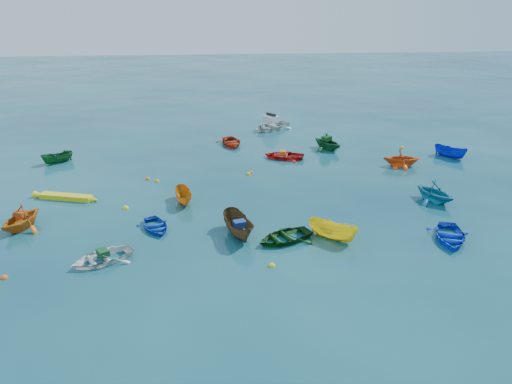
{
  "coord_description": "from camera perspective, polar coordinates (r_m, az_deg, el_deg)",
  "views": [
    {
      "loc": [
        -2.55,
        -24.65,
        12.65
      ],
      "look_at": [
        0.0,
        5.0,
        0.4
      ],
      "focal_mm": 35.0,
      "sensor_mm": 36.0,
      "label": 1
    }
  ],
  "objects": [
    {
      "name": "dinghy_blue_se",
      "position": [
        29.04,
        21.23,
        -5.1
      ],
      "size": [
        3.13,
        3.72,
        0.66
      ],
      "primitive_type": "imported",
      "rotation": [
        0.0,
        0.0,
        -0.31
      ],
      "color": "blue",
      "rests_on": "ground"
    },
    {
      "name": "sampan_orange_n",
      "position": [
        31.94,
        -8.19,
        -1.2
      ],
      "size": [
        1.45,
        2.74,
        1.01
      ],
      "primitive_type": "imported",
      "rotation": [
        0.0,
        0.0,
        0.19
      ],
      "color": "orange",
      "rests_on": "ground"
    },
    {
      "name": "sampan_brown_mid",
      "position": [
        27.55,
        -1.97,
        -4.97
      ],
      "size": [
        2.07,
        3.54,
        1.29
      ],
      "primitive_type": "imported",
      "rotation": [
        0.0,
        0.0,
        0.26
      ],
      "color": "#503A1D",
      "rests_on": "ground"
    },
    {
      "name": "sampan_blue_far",
      "position": [
        43.1,
        21.24,
        3.75
      ],
      "size": [
        2.53,
        2.72,
        1.05
      ],
      "primitive_type": "imported",
      "rotation": [
        0.0,
        0.0,
        0.7
      ],
      "color": "#0E23B9",
      "rests_on": "ground"
    },
    {
      "name": "buoy_ye_b",
      "position": [
        31.81,
        -14.66,
        -1.84
      ],
      "size": [
        0.38,
        0.38,
        0.38
      ],
      "primitive_type": "sphere",
      "color": "yellow",
      "rests_on": "ground"
    },
    {
      "name": "buoy_or_d",
      "position": [
        38.97,
        15.68,
        2.57
      ],
      "size": [
        0.35,
        0.35,
        0.35
      ],
      "primitive_type": "sphere",
      "color": "#E4570C",
      "rests_on": "ground"
    },
    {
      "name": "dinghy_blue_sw",
      "position": [
        28.8,
        -11.39,
        -4.17
      ],
      "size": [
        2.66,
        3.07,
        0.53
      ],
      "primitive_type": "imported",
      "rotation": [
        0.0,
        0.0,
        0.38
      ],
      "color": "#0E36B3",
      "rests_on": "ground"
    },
    {
      "name": "buoy_ye_d",
      "position": [
        35.76,
        -11.25,
        1.21
      ],
      "size": [
        0.33,
        0.33,
        0.33
      ],
      "primitive_type": "sphere",
      "color": "gold",
      "rests_on": "ground"
    },
    {
      "name": "buoy_or_b",
      "position": [
        27.9,
        5.99,
        -4.72
      ],
      "size": [
        0.39,
        0.39,
        0.39
      ],
      "primitive_type": "sphere",
      "color": "#FB5D0D",
      "rests_on": "ground"
    },
    {
      "name": "dinghy_white_near",
      "position": [
        26.22,
        -17.18,
        -7.59
      ],
      "size": [
        3.74,
        3.47,
        0.63
      ],
      "primitive_type": "imported",
      "rotation": [
        0.0,
        0.0,
        -1.0
      ],
      "color": "white",
      "rests_on": "ground"
    },
    {
      "name": "dinghy_green_e",
      "position": [
        27.04,
        3.23,
        -5.56
      ],
      "size": [
        3.82,
        3.38,
        0.66
      ],
      "primitive_type": "imported",
      "rotation": [
        0.0,
        0.0,
        -1.14
      ],
      "color": "#0F4112",
      "rests_on": "ground"
    },
    {
      "name": "tarp_orange_a",
      "position": [
        30.91,
        -25.32,
        -2.26
      ],
      "size": [
        0.73,
        0.65,
        0.29
      ],
      "primitive_type": "cube",
      "rotation": [
        0.0,
        0.0,
        -0.4
      ],
      "color": "#B13F12",
      "rests_on": "dinghy_orange_w"
    },
    {
      "name": "tarp_green_a",
      "position": [
        26.02,
        -17.09,
        -6.63
      ],
      "size": [
        0.75,
        0.8,
        0.31
      ],
      "primitive_type": "cube",
      "rotation": [
        0.0,
        0.0,
        -1.0
      ],
      "color": "#124B24",
      "rests_on": "dinghy_white_near"
    },
    {
      "name": "buoy_or_e",
      "position": [
        36.67,
        -0.57,
        2.19
      ],
      "size": [
        0.31,
        0.31,
        0.31
      ],
      "primitive_type": "sphere",
      "color": "orange",
      "rests_on": "ground"
    },
    {
      "name": "ground",
      "position": [
        27.83,
        0.88,
        -4.67
      ],
      "size": [
        160.0,
        160.0,
        0.0
      ],
      "primitive_type": "plane",
      "color": "#093444",
      "rests_on": "ground"
    },
    {
      "name": "dinghy_orange_w",
      "position": [
        31.23,
        -25.11,
        -3.79
      ],
      "size": [
        3.4,
        3.61,
        1.51
      ],
      "primitive_type": "imported",
      "rotation": [
        0.0,
        0.0,
        -0.4
      ],
      "color": "#CE6A13",
      "rests_on": "ground"
    },
    {
      "name": "dinghy_green_n",
      "position": [
        42.62,
        8.11,
        4.88
      ],
      "size": [
        3.6,
        3.68,
        1.47
      ],
      "primitive_type": "imported",
      "rotation": [
        0.0,
        0.0,
        0.62
      ],
      "color": "#135524",
      "rests_on": "ground"
    },
    {
      "name": "tarp_blue_a",
      "position": [
        27.07,
        -1.89,
        -3.61
      ],
      "size": [
        0.74,
        0.63,
        0.31
      ],
      "primitive_type": "cube",
      "rotation": [
        0.0,
        0.0,
        0.26
      ],
      "color": "navy",
      "rests_on": "sampan_brown_mid"
    },
    {
      "name": "sampan_green_far",
      "position": [
        41.8,
        -21.67,
        3.13
      ],
      "size": [
        2.54,
        2.08,
        0.94
      ],
      "primitive_type": "imported",
      "rotation": [
        0.0,
        0.0,
        -1.0
      ],
      "color": "#13541F",
      "rests_on": "ground"
    },
    {
      "name": "dinghy_orange_far",
      "position": [
        39.74,
        16.21,
        2.89
      ],
      "size": [
        3.01,
        2.68,
        1.44
      ],
      "primitive_type": "imported",
      "rotation": [
        0.0,
        0.0,
        1.45
      ],
      "color": "#D85414",
      "rests_on": "ground"
    },
    {
      "name": "sampan_yellow_mid",
      "position": [
        27.51,
        8.7,
        -5.29
      ],
      "size": [
        2.93,
        2.68,
        1.12
      ],
      "primitive_type": "imported",
      "rotation": [
        0.0,
        0.0,
        0.89
      ],
      "color": "yellow",
      "rests_on": "ground"
    },
    {
      "name": "buoy_ye_a",
      "position": [
        24.69,
        1.81,
        -8.47
      ],
      "size": [
        0.34,
        0.34,
        0.34
      ],
      "primitive_type": "sphere",
      "color": "yellow",
      "rests_on": "ground"
    },
    {
      "name": "dinghy_red_far",
      "position": [
        43.42,
        -2.86,
        5.4
      ],
      "size": [
        2.87,
        3.57,
        0.66
      ],
      "primitive_type": "imported",
      "rotation": [
        0.0,
        0.0,
        0.21
      ],
      "color": "#AE290E",
      "rests_on": "ground"
    },
    {
      "name": "dinghy_cyan_se",
      "position": [
        33.78,
        19.62,
        -0.99
      ],
      "size": [
        3.42,
        3.58,
        1.46
      ],
      "primitive_type": "imported",
      "rotation": [
        0.0,
        0.0,
        0.49
      ],
      "color": "teal",
      "rests_on": "ground"
    },
    {
      "name": "tarp_orange_b",
      "position": [
        39.86,
        3.08,
        4.55
      ],
      "size": [
        0.58,
        0.69,
        0.29
      ],
      "primitive_type": "cube",
      "rotation": [
        0.0,
        0.0,
        -1.83
      ],
      "color": "orange",
      "rests_on": "dinghy_red_ne"
    },
    {
      "name": "buoy_ye_c",
      "position": [
        36.41,
        -0.89,
        2.04
      ],
      "size": [
        0.36,
        0.36,
        0.36
      ],
      "primitive_type": "sphere",
      "color": "yellow",
      "rests_on": "ground"
    },
    {
      "name": "dinghy_red_ne",
      "position": [
        39.99,
        3.21,
        3.9
      ],
      "size": [
        3.62,
        2.98,
        0.65
      ],
      "primitive_type": "imported",
      "rotation": [
        0.0,
        0.0,
        -1.83
      ],
      "color": "red",
      "rests_on": "ground"
    },
    {
      "name": "buoy_or_a",
      "position": [
        26.53,
        -26.81,
        -8.79
      ],
      "size": [
        0.33,
        0.33,
        0.33
      ],
      "primitive_type": "sphere",
      "color": "#F45B0D",
      "rests_on": "ground"
    },
    {
      "name": "tarp_green_b",
      "position": [
        42.42,
        8.08,
        6.09
      ],
      "size": [
        0.93,
        0.89,
        0.36
      ],
      "primitive_type": "cube",
      "rotation": [
        0.0,
        0.0,
        0.62
      ],
      "color": "#104214",
      "rests_on": "dinghy_green_n"
    },
    {
      "name": "buoy_ye_e",
      "position": [
        44.24,
        16.31,
        4.84
      ],
      "size": [
        0.38,
        0.38,
        0.38
      ],
      "primitive_type": "sphere",
      "color": "gold",
      "rests_on": "ground"
    },
    {
      "name": "motorboat_white",
      "position": [
        48.37,
        1.73,
        7.2
      ],
      "size": [
        5.02,
        4.88,
        1.45
      ],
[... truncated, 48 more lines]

